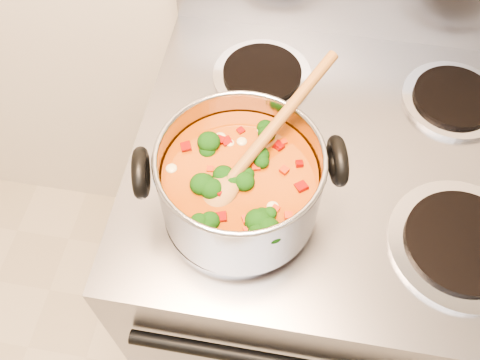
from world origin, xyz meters
TOP-DOWN VIEW (x-y plane):
  - electric_range at (0.07, 1.16)m, footprint 0.74×0.67m
  - stockpot at (-0.10, 1.02)m, footprint 0.31×0.24m
  - wooden_spoon at (-0.09, 1.04)m, footprint 0.18×0.27m
  - cooktop_crumbs at (-0.16, 1.15)m, footprint 0.27×0.30m

SIDE VIEW (x-z plane):
  - electric_range at x=0.07m, z-range -0.07..1.01m
  - cooktop_crumbs at x=-0.16m, z-range 0.92..0.93m
  - stockpot at x=-0.10m, z-range 0.93..1.07m
  - wooden_spoon at x=-0.09m, z-range 1.00..1.10m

